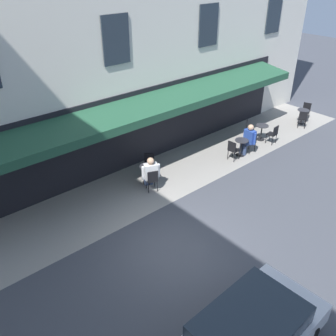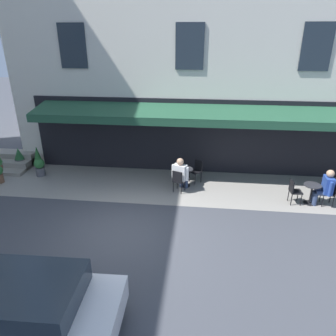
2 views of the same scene
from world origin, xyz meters
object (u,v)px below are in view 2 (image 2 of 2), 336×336
at_px(cafe_chair_black_corner_right, 331,191).
at_px(potted_plant_mid_terrace, 38,158).
at_px(cafe_chair_black_facing_street, 197,169).
at_px(cafe_chair_black_back_row, 178,179).
at_px(cafe_chair_black_kerbside, 294,190).
at_px(seated_companion_in_white, 181,173).
at_px(potted_plant_under_sign, 40,167).
at_px(parked_car_white, 14,307).
at_px(seated_patron_in_blue, 325,187).
at_px(cafe_table_mid_terrace, 311,191).
at_px(cafe_table_near_entrance, 185,175).
at_px(potted_plant_by_steps, 19,158).

distance_m(cafe_chair_black_corner_right, potted_plant_mid_terrace, 12.09).
bearing_deg(cafe_chair_black_facing_street, cafe_chair_black_back_row, 56.76).
relative_size(cafe_chair_black_kerbside, seated_companion_in_white, 0.67).
distance_m(potted_plant_under_sign, parked_car_white, 8.12).
bearing_deg(seated_patron_in_blue, cafe_table_mid_terrace, -4.04).
bearing_deg(seated_patron_in_blue, seated_companion_in_white, -6.33).
height_order(cafe_table_near_entrance, potted_plant_by_steps, potted_plant_by_steps).
bearing_deg(cafe_chair_black_corner_right, seated_patron_in_blue, -4.04).
relative_size(potted_plant_under_sign, potted_plant_mid_terrace, 0.75).
bearing_deg(potted_plant_by_steps, cafe_table_mid_terrace, 170.85).
distance_m(cafe_table_mid_terrace, seated_companion_in_white, 4.74).
height_order(seated_patron_in_blue, potted_plant_by_steps, seated_patron_in_blue).
bearing_deg(cafe_table_near_entrance, cafe_chair_black_kerbside, 166.11).
xyz_separation_m(cafe_table_near_entrance, potted_plant_under_sign, (6.27, -0.30, -0.08)).
bearing_deg(cafe_table_near_entrance, cafe_chair_black_corner_right, 169.42).
xyz_separation_m(seated_companion_in_white, potted_plant_by_steps, (7.45, -1.42, -0.26)).
xyz_separation_m(cafe_table_near_entrance, potted_plant_mid_terrace, (6.74, -1.07, 0.01)).
xyz_separation_m(cafe_chair_black_facing_street, parked_car_white, (3.39, 7.55, 0.16)).
height_order(cafe_table_mid_terrace, potted_plant_mid_terrace, potted_plant_mid_terrace).
bearing_deg(cafe_chair_black_facing_street, potted_plant_mid_terrace, -4.92).
xyz_separation_m(cafe_table_mid_terrace, seated_patron_in_blue, (-0.41, 0.03, 0.23)).
height_order(seated_patron_in_blue, potted_plant_under_sign, seated_patron_in_blue).
height_order(cafe_table_near_entrance, cafe_chair_black_facing_street, cafe_chair_black_facing_street).
bearing_deg(parked_car_white, cafe_chair_black_back_row, -112.58).
xyz_separation_m(cafe_chair_black_back_row, potted_plant_under_sign, (6.03, -0.88, -0.14)).
bearing_deg(cafe_chair_black_facing_street, seated_patron_in_blue, 162.77).
distance_m(cafe_chair_black_back_row, potted_plant_under_sign, 6.10).
xyz_separation_m(cafe_table_mid_terrace, potted_plant_by_steps, (12.16, -1.96, -0.03)).
xyz_separation_m(cafe_chair_black_corner_right, cafe_chair_black_kerbside, (1.26, 0.00, 0.00)).
xyz_separation_m(potted_plant_by_steps, parked_car_white, (-4.66, 8.14, 0.25)).
xyz_separation_m(cafe_chair_black_kerbside, potted_plant_by_steps, (11.53, -2.00, -0.09)).
bearing_deg(potted_plant_mid_terrace, potted_plant_by_steps, 2.17).
bearing_deg(seated_companion_in_white, potted_plant_mid_terrace, -12.44).
height_order(seated_companion_in_white, potted_plant_mid_terrace, seated_companion_in_white).
xyz_separation_m(cafe_table_mid_terrace, parked_car_white, (7.50, 6.18, 0.22)).
bearing_deg(cafe_chair_black_corner_right, cafe_table_near_entrance, -10.58).
bearing_deg(cafe_chair_black_corner_right, parked_car_white, 37.05).
bearing_deg(potted_plant_by_steps, potted_plant_mid_terrace, -177.83).
distance_m(potted_plant_under_sign, potted_plant_mid_terrace, 0.91).
bearing_deg(cafe_table_near_entrance, seated_patron_in_blue, 169.14).
bearing_deg(cafe_chair_black_back_row, parked_car_white, 67.42).
distance_m(cafe_table_mid_terrace, parked_car_white, 9.72).
relative_size(cafe_chair_black_back_row, seated_patron_in_blue, 0.67).
bearing_deg(potted_plant_mid_terrace, seated_companion_in_white, 167.56).
distance_m(cafe_chair_black_back_row, seated_companion_in_white, 0.28).
xyz_separation_m(seated_companion_in_white, potted_plant_under_sign, (6.11, -0.68, -0.31)).
distance_m(cafe_chair_black_corner_right, parked_car_white, 10.18).
relative_size(seated_patron_in_blue, parked_car_white, 0.31).
relative_size(cafe_chair_black_facing_street, potted_plant_by_steps, 0.97).
xyz_separation_m(cafe_table_mid_terrace, seated_companion_in_white, (4.71, -0.54, 0.23)).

